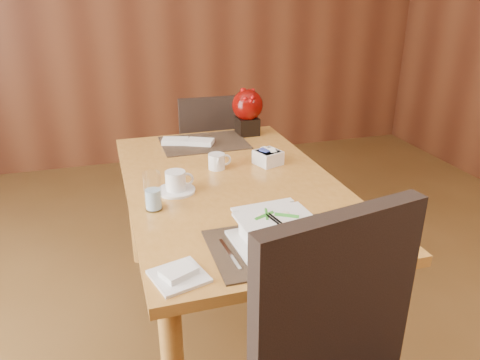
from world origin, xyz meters
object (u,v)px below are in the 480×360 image
object	(u,v)px
bread_plate	(179,276)
far_chair	(210,153)
sugar_caddy	(268,158)
berry_decor	(247,109)
water_glass	(153,191)
creamer_jug	(217,161)
coffee_cup	(176,183)
soup_setting	(276,233)
dining_table	(233,202)

from	to	relation	value
bread_plate	far_chair	distance (m)	1.74
sugar_caddy	berry_decor	bearing A→B (deg)	84.09
water_glass	berry_decor	xyz separation A→B (m)	(0.63, 0.80, 0.07)
water_glass	creamer_jug	bearing A→B (deg)	45.24
coffee_cup	sugar_caddy	xyz separation A→B (m)	(0.47, 0.19, -0.01)
water_glass	sugar_caddy	distance (m)	0.67
bread_plate	soup_setting	bearing A→B (deg)	13.57
berry_decor	creamer_jug	bearing A→B (deg)	-122.86
creamer_jug	berry_decor	world-z (taller)	berry_decor
coffee_cup	berry_decor	world-z (taller)	berry_decor
water_glass	far_chair	bearing A→B (deg)	67.23
creamer_jug	far_chair	xyz separation A→B (m)	(0.16, 0.85, -0.27)
coffee_cup	berry_decor	xyz separation A→B (m)	(0.52, 0.66, 0.11)
berry_decor	far_chair	bearing A→B (deg)	109.11
soup_setting	sugar_caddy	distance (m)	0.75
water_glass	creamer_jug	size ratio (longest dim) A/B	1.53
berry_decor	far_chair	xyz separation A→B (m)	(-0.13, 0.39, -0.38)
soup_setting	creamer_jug	distance (m)	0.73
coffee_cup	creamer_jug	xyz separation A→B (m)	(0.23, 0.20, -0.00)
berry_decor	soup_setting	bearing A→B (deg)	-103.44
soup_setting	creamer_jug	xyz separation A→B (m)	(-0.01, 0.73, -0.02)
soup_setting	sugar_caddy	size ratio (longest dim) A/B	2.54
soup_setting	far_chair	distance (m)	1.61
water_glass	soup_setting	bearing A→B (deg)	-48.30
berry_decor	bread_plate	distance (m)	1.42
sugar_caddy	bread_plate	size ratio (longest dim) A/B	0.73
dining_table	sugar_caddy	xyz separation A→B (m)	(0.22, 0.16, 0.13)
sugar_caddy	far_chair	size ratio (longest dim) A/B	0.12
sugar_caddy	far_chair	xyz separation A→B (m)	(-0.09, 0.86, -0.27)
dining_table	coffee_cup	bearing A→B (deg)	-174.67
creamer_jug	dining_table	bearing A→B (deg)	-79.87
dining_table	bread_plate	xyz separation A→B (m)	(-0.35, -0.63, 0.10)
soup_setting	coffee_cup	distance (m)	0.58
sugar_caddy	far_chair	world-z (taller)	far_chair
berry_decor	dining_table	bearing A→B (deg)	-113.14
creamer_jug	berry_decor	xyz separation A→B (m)	(0.30, 0.46, 0.11)
dining_table	creamer_jug	xyz separation A→B (m)	(-0.02, 0.18, 0.13)
water_glass	creamer_jug	world-z (taller)	water_glass
dining_table	berry_decor	xyz separation A→B (m)	(0.27, 0.64, 0.24)
dining_table	coffee_cup	size ratio (longest dim) A/B	9.46
dining_table	sugar_caddy	distance (m)	0.31
far_chair	berry_decor	bearing A→B (deg)	111.54
soup_setting	bread_plate	world-z (taller)	soup_setting
far_chair	dining_table	bearing A→B (deg)	84.74
water_glass	sugar_caddy	world-z (taller)	water_glass
bread_plate	sugar_caddy	bearing A→B (deg)	54.29
water_glass	bread_plate	world-z (taller)	water_glass
dining_table	far_chair	xyz separation A→B (m)	(0.14, 1.02, -0.14)
dining_table	bread_plate	bearing A→B (deg)	-118.83
soup_setting	creamer_jug	world-z (taller)	soup_setting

